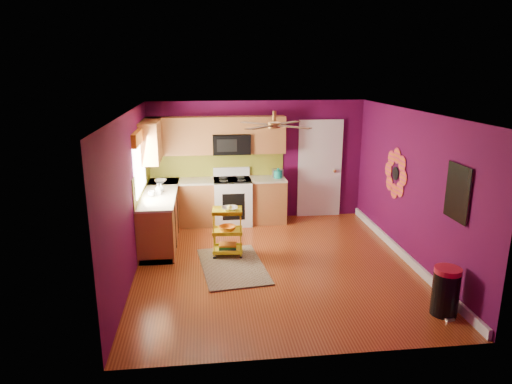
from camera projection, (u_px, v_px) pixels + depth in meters
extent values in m
plane|color=maroon|center=(275.00, 264.00, 7.55)|extent=(5.00, 5.00, 0.00)
cube|color=#4F093A|center=(257.00, 161.00, 9.61)|extent=(4.50, 0.04, 2.50)
cube|color=#4F093A|center=(312.00, 254.00, 4.82)|extent=(4.50, 0.04, 2.50)
cube|color=#4F093A|center=(130.00, 196.00, 6.97)|extent=(0.04, 5.00, 2.50)
cube|color=#4F093A|center=(411.00, 188.00, 7.47)|extent=(0.04, 5.00, 2.50)
cube|color=silver|center=(276.00, 112.00, 6.89)|extent=(4.50, 5.00, 0.04)
cube|color=white|center=(403.00, 254.00, 7.77)|extent=(0.05, 4.90, 0.14)
cube|color=brown|center=(161.00, 217.00, 8.51)|extent=(0.60, 2.30, 0.90)
cube|color=brown|center=(218.00, 202.00, 9.44)|extent=(2.80, 0.60, 0.90)
cube|color=beige|center=(159.00, 193.00, 8.38)|extent=(0.63, 2.30, 0.04)
cube|color=beige|center=(218.00, 180.00, 9.32)|extent=(2.80, 0.63, 0.04)
cube|color=black|center=(162.00, 237.00, 8.61)|extent=(0.54, 2.30, 0.10)
cube|color=black|center=(218.00, 221.00, 9.55)|extent=(2.80, 0.54, 0.10)
cube|color=white|center=(233.00, 202.00, 9.44)|extent=(0.76, 0.66, 0.92)
cube|color=black|center=(232.00, 180.00, 9.32)|extent=(0.76, 0.62, 0.03)
cube|color=white|center=(231.00, 172.00, 9.56)|extent=(0.76, 0.06, 0.18)
cube|color=black|center=(234.00, 207.00, 9.14)|extent=(0.45, 0.02, 0.55)
cube|color=brown|center=(179.00, 136.00, 9.13)|extent=(1.32, 0.33, 0.75)
cube|color=brown|center=(267.00, 134.00, 9.32)|extent=(0.72, 0.33, 0.75)
cube|color=brown|center=(231.00, 125.00, 9.19)|extent=(0.76, 0.33, 0.34)
cube|color=brown|center=(152.00, 140.00, 8.61)|extent=(0.33, 1.30, 0.75)
cube|color=black|center=(231.00, 144.00, 9.25)|extent=(0.76, 0.38, 0.40)
cube|color=olive|center=(217.00, 164.00, 9.52)|extent=(2.80, 0.01, 0.51)
cube|color=olive|center=(142.00, 179.00, 8.28)|extent=(0.01, 2.30, 0.51)
cube|color=white|center=(139.00, 163.00, 7.90)|extent=(0.03, 1.20, 1.00)
cube|color=orange|center=(139.00, 136.00, 7.78)|extent=(0.08, 1.35, 0.22)
cube|color=white|center=(320.00, 170.00, 9.80)|extent=(0.85, 0.04, 2.05)
cube|color=white|center=(320.00, 170.00, 9.78)|extent=(0.95, 0.02, 2.15)
sphere|color=#BF8C3F|center=(335.00, 171.00, 9.79)|extent=(0.07, 0.07, 0.07)
cylinder|color=black|center=(396.00, 174.00, 8.01)|extent=(0.01, 0.24, 0.24)
cube|color=#1B80B3|center=(458.00, 193.00, 6.04)|extent=(0.03, 0.52, 0.72)
cube|color=black|center=(457.00, 193.00, 6.04)|extent=(0.01, 0.56, 0.76)
cylinder|color=#BF8C3F|center=(274.00, 116.00, 7.10)|extent=(0.06, 0.06, 0.16)
cylinder|color=#BF8C3F|center=(274.00, 125.00, 7.14)|extent=(0.20, 0.20, 0.08)
cube|color=#4C2D19|center=(288.00, 123.00, 7.42)|extent=(0.47, 0.47, 0.01)
cube|color=#4C2D19|center=(255.00, 123.00, 7.36)|extent=(0.47, 0.47, 0.01)
cube|color=#4C2D19|center=(259.00, 128.00, 6.85)|extent=(0.47, 0.47, 0.01)
cube|color=#4C2D19|center=(295.00, 127.00, 6.91)|extent=(0.47, 0.47, 0.01)
cube|color=black|center=(233.00, 266.00, 7.46)|extent=(1.17, 1.72, 0.02)
cylinder|color=yellow|center=(214.00, 236.00, 7.63)|extent=(0.02, 0.02, 0.78)
cylinder|color=yellow|center=(241.00, 236.00, 7.65)|extent=(0.02, 0.02, 0.78)
cylinder|color=yellow|center=(215.00, 230.00, 7.93)|extent=(0.02, 0.02, 0.78)
cylinder|color=yellow|center=(241.00, 229.00, 7.95)|extent=(0.02, 0.02, 0.78)
sphere|color=black|center=(214.00, 258.00, 7.74)|extent=(0.06, 0.06, 0.06)
sphere|color=black|center=(241.00, 258.00, 7.75)|extent=(0.06, 0.06, 0.06)
sphere|color=black|center=(215.00, 251.00, 8.04)|extent=(0.06, 0.06, 0.06)
sphere|color=black|center=(241.00, 250.00, 8.05)|extent=(0.06, 0.06, 0.06)
cube|color=yellow|center=(227.00, 212.00, 7.69)|extent=(0.53, 0.41, 0.03)
cube|color=yellow|center=(227.00, 232.00, 7.78)|extent=(0.53, 0.41, 0.03)
cube|color=yellow|center=(228.00, 250.00, 7.87)|extent=(0.53, 0.41, 0.03)
imported|color=beige|center=(230.00, 209.00, 7.68)|extent=(0.30, 0.30, 0.07)
sphere|color=yellow|center=(230.00, 208.00, 7.67)|extent=(0.09, 0.09, 0.09)
imported|color=orange|center=(227.00, 228.00, 7.77)|extent=(0.31, 0.31, 0.09)
cube|color=navy|center=(228.00, 248.00, 7.86)|extent=(0.31, 0.24, 0.04)
cube|color=#267233|center=(228.00, 246.00, 7.86)|extent=(0.31, 0.24, 0.03)
cube|color=orange|center=(228.00, 245.00, 7.85)|extent=(0.31, 0.24, 0.03)
cylinder|color=black|center=(445.00, 294.00, 5.96)|extent=(0.41, 0.41, 0.59)
cylinder|color=red|center=(448.00, 271.00, 5.88)|extent=(0.34, 0.34, 0.07)
cube|color=beige|center=(450.00, 320.00, 5.87)|extent=(0.13, 0.08, 0.03)
cylinder|color=#128777|center=(278.00, 174.00, 9.42)|extent=(0.18, 0.18, 0.16)
sphere|color=#128777|center=(278.00, 169.00, 9.39)|extent=(0.06, 0.06, 0.06)
cube|color=beige|center=(278.00, 173.00, 9.48)|extent=(0.22, 0.15, 0.18)
imported|color=#EA3F72|center=(158.00, 189.00, 8.18)|extent=(0.09, 0.09, 0.20)
imported|color=white|center=(161.00, 188.00, 8.36)|extent=(0.12, 0.12, 0.15)
imported|color=white|center=(161.00, 181.00, 9.07)|extent=(0.24, 0.24, 0.06)
imported|color=white|center=(152.00, 194.00, 8.07)|extent=(0.12, 0.12, 0.10)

